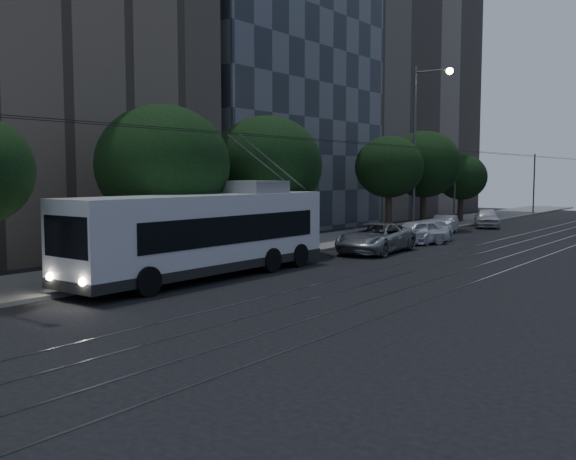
# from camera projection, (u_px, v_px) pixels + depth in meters

# --- Properties ---
(ground) EXTENTS (120.00, 120.00, 0.00)m
(ground) POSITION_uv_depth(u_px,v_px,m) (244.00, 300.00, 20.58)
(ground) COLOR black
(ground) RESTS_ON ground
(sidewalk) EXTENTS (5.00, 90.00, 0.15)m
(sidewalk) POSITION_uv_depth(u_px,v_px,m) (359.00, 236.00, 41.00)
(sidewalk) COLOR slate
(sidewalk) RESTS_ON ground
(tram_rails) EXTENTS (4.52, 90.00, 0.02)m
(tram_rails) POSITION_uv_depth(u_px,v_px,m) (518.00, 248.00, 35.02)
(tram_rails) COLOR gray
(tram_rails) RESTS_ON ground
(overhead_wires) EXTENTS (2.23, 90.00, 6.00)m
(overhead_wires) POSITION_uv_depth(u_px,v_px,m) (396.00, 183.00, 39.19)
(overhead_wires) COLOR black
(overhead_wires) RESTS_ON ground
(building_glass_mid) EXTENTS (14.40, 18.40, 26.80)m
(building_glass_mid) POSITION_uv_depth(u_px,v_px,m) (243.00, 49.00, 48.30)
(building_glass_mid) COLOR #343A42
(building_glass_mid) RESTS_ON ground
(building_tan_far) EXTENTS (14.40, 22.40, 34.80)m
(building_tan_far) POSITION_uv_depth(u_px,v_px,m) (374.00, 39.00, 63.89)
(building_tan_far) COLOR gray
(building_tan_far) RESTS_ON ground
(trolleybus) EXTENTS (2.78, 12.61, 5.63)m
(trolleybus) POSITION_uv_depth(u_px,v_px,m) (206.00, 233.00, 24.90)
(trolleybus) COLOR silver
(trolleybus) RESTS_ON ground
(pickup_silver) EXTENTS (2.97, 5.69, 1.53)m
(pickup_silver) POSITION_uv_depth(u_px,v_px,m) (376.00, 238.00, 32.86)
(pickup_silver) COLOR #999DA0
(pickup_silver) RESTS_ON ground
(car_white_a) EXTENTS (3.22, 4.50, 1.42)m
(car_white_a) POSITION_uv_depth(u_px,v_px,m) (415.00, 232.00, 36.50)
(car_white_a) COLOR silver
(car_white_a) RESTS_ON ground
(car_white_b) EXTENTS (2.01, 4.59, 1.31)m
(car_white_b) POSITION_uv_depth(u_px,v_px,m) (426.00, 232.00, 37.68)
(car_white_b) COLOR silver
(car_white_b) RESTS_ON ground
(car_white_c) EXTENTS (2.06, 3.92, 1.23)m
(car_white_c) POSITION_uv_depth(u_px,v_px,m) (444.00, 224.00, 43.71)
(car_white_c) COLOR silver
(car_white_c) RESTS_ON ground
(car_white_d) EXTENTS (3.28, 4.66, 1.47)m
(car_white_d) POSITION_uv_depth(u_px,v_px,m) (487.00, 218.00, 48.42)
(car_white_d) COLOR silver
(car_white_d) RESTS_ON ground
(tree_1) EXTENTS (5.62, 5.62, 6.92)m
(tree_1) POSITION_uv_depth(u_px,v_px,m) (163.00, 165.00, 26.75)
(tree_1) COLOR black
(tree_1) RESTS_ON ground
(tree_2) EXTENTS (5.42, 5.42, 6.88)m
(tree_2) POSITION_uv_depth(u_px,v_px,m) (267.00, 166.00, 31.53)
(tree_2) COLOR black
(tree_2) RESTS_ON ground
(tree_3) EXTENTS (4.45, 4.45, 6.49)m
(tree_3) POSITION_uv_depth(u_px,v_px,m) (389.00, 167.00, 41.61)
(tree_3) COLOR black
(tree_3) RESTS_ON ground
(tree_4) EXTENTS (5.28, 5.28, 7.10)m
(tree_4) POSITION_uv_depth(u_px,v_px,m) (424.00, 164.00, 45.75)
(tree_4) COLOR black
(tree_4) RESTS_ON ground
(tree_5) EXTENTS (4.18, 4.18, 5.66)m
(tree_5) POSITION_uv_depth(u_px,v_px,m) (461.00, 177.00, 52.75)
(tree_5) COLOR black
(tree_5) RESTS_ON ground
(streetlamp_far) EXTENTS (2.62, 0.44, 10.94)m
(streetlamp_far) POSITION_uv_depth(u_px,v_px,m) (421.00, 135.00, 41.16)
(streetlamp_far) COLOR #545557
(streetlamp_far) RESTS_ON ground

